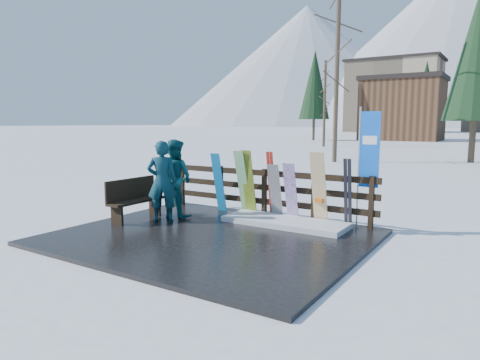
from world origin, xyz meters
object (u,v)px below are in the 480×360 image
Objects in this scene: bench at (134,198)px; snowboard_5 at (319,189)px; snowboard_0 at (219,183)px; rental_flag at (367,154)px; snowboard_3 at (291,192)px; snowboard_4 at (275,192)px; snowboard_2 at (248,183)px; snowboard_1 at (243,183)px; person_back at (175,178)px; person_front at (162,181)px.

snowboard_5 is (3.87, 1.80, 0.30)m from bench.
rental_flag reaches higher than snowboard_0.
snowboard_3 is (2.03, -0.00, -0.07)m from snowboard_0.
snowboard_3 is 0.40m from snowboard_4.
snowboard_2 is at bearing 0.00° from snowboard_0.
snowboard_5 is at bearing -164.12° from rental_flag.
bench is 0.58× the size of rental_flag.
snowboard_1 is at bearing -180.00° from snowboard_4.
snowboard_5 reaches higher than snowboard_0.
rental_flag is at bearing 7.56° from snowboard_4.
snowboard_3 is 0.74× the size of person_back.
snowboard_3 reaches higher than snowboard_4.
person_back is (-3.24, -1.06, 0.12)m from snowboard_5.
snowboard_5 is at bearing 24.90° from bench.
snowboard_1 is (1.88, 1.80, 0.29)m from bench.
rental_flag reaches higher than bench.
snowboard_5 reaches higher than snowboard_3.
snowboard_2 is (0.89, 0.00, 0.05)m from snowboard_0.
snowboard_1 is 1.99m from snowboard_5.
snowboard_0 is at bearing 180.00° from snowboard_1.
snowboard_0 is at bearing 180.00° from snowboard_5.
snowboard_4 is at bearing -172.44° from rental_flag.
snowboard_0 is 0.82× the size of person_back.
snowboard_2 is 0.75m from snowboard_4.
snowboard_5 reaches higher than snowboard_1.
snowboard_5 is (1.82, -0.00, 0.01)m from snowboard_2.
snowboard_2 is (0.16, 0.00, 0.01)m from snowboard_1.
snowboard_3 is at bearing -170.61° from rental_flag.
rental_flag is at bearing 168.43° from person_front.
person_front is 1.00× the size of person_back.
snowboard_0 is 0.89m from snowboard_2.
bench is at bearing 51.01° from person_back.
snowboard_2 is 1.15m from snowboard_3.
person_back is (-0.08, 0.53, 0.00)m from person_front.
snowboard_1 is 3.06m from rental_flag.
person_back is at bearing 49.56° from bench.
snowboard_2 is at bearing 180.00° from snowboard_3.
person_back reaches higher than person_front.
snowboard_1 is at bearing 180.00° from snowboard_3.
person_front reaches higher than snowboard_4.
snowboard_4 is (1.63, 0.00, -0.10)m from snowboard_0.
snowboard_4 is (2.78, 1.80, 0.14)m from bench.
snowboard_1 is 0.64× the size of rental_flag.
rental_flag is at bearing 5.56° from snowboard_2.
snowboard_5 is 3.42m from person_back.
person_front is 0.53m from person_back.
snowboard_3 is 1.04× the size of snowboard_4.
bench is at bearing -156.79° from rental_flag.
person_back reaches higher than snowboard_4.
bench is at bearing -122.79° from snowboard_0.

